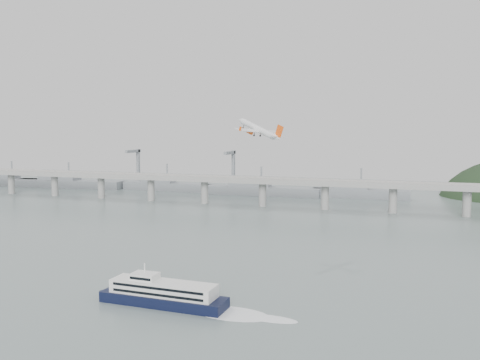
% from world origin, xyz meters
% --- Properties ---
extents(ground, '(900.00, 900.00, 0.00)m').
position_xyz_m(ground, '(0.00, 0.00, 0.00)').
color(ground, slate).
rests_on(ground, ground).
extents(bridge, '(800.00, 22.00, 23.90)m').
position_xyz_m(bridge, '(-1.15, 200.00, 17.65)').
color(bridge, gray).
rests_on(bridge, ground).
extents(distant_fleet, '(453.00, 60.90, 40.00)m').
position_xyz_m(distant_fleet, '(-155.36, 265.08, 6.22)').
color(distant_fleet, gray).
rests_on(distant_fleet, ground).
extents(ferry, '(75.99, 13.97, 14.34)m').
position_xyz_m(ferry, '(0.55, -30.97, 3.89)').
color(ferry, black).
rests_on(ferry, ground).
extents(airliner, '(29.68, 28.41, 13.33)m').
position_xyz_m(airliner, '(7.61, 62.45, 61.42)').
color(airliner, white).
rests_on(airliner, ground).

